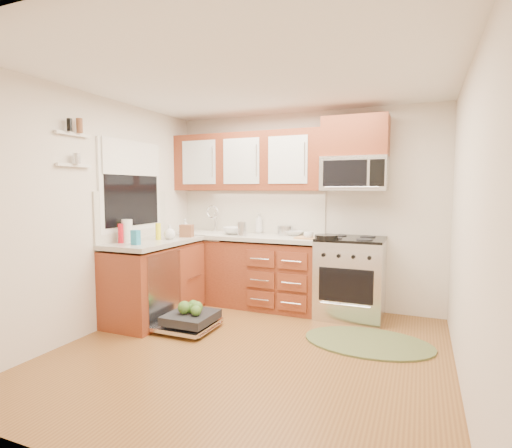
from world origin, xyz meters
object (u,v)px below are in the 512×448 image
at_px(upper_cabinets, 247,162).
at_px(stock_pot, 285,230).
at_px(cutting_board, 307,238).
at_px(cup, 309,235).
at_px(bowl_b, 234,231).
at_px(rug, 368,342).
at_px(range, 350,277).
at_px(sink, 207,242).
at_px(skillet, 326,237).
at_px(microwave, 354,174).
at_px(dishwasher, 188,321).
at_px(paper_towel_roll, 127,231).
at_px(bowl_a, 294,233).

relative_size(upper_cabinets, stock_pot, 10.14).
bearing_deg(cutting_board, cup, -40.45).
height_order(upper_cabinets, bowl_b, upper_cabinets).
bearing_deg(rug, range, 111.59).
xyz_separation_m(upper_cabinets, range, (1.41, -0.15, -1.40)).
distance_m(stock_pot, bowl_b, 0.67).
bearing_deg(sink, upper_cabinets, 16.45).
bearing_deg(skillet, upper_cabinets, 161.28).
bearing_deg(rug, cutting_board, 140.46).
relative_size(rug, bowl_b, 4.25).
distance_m(upper_cabinets, cup, 1.32).
height_order(upper_cabinets, skillet, upper_cabinets).
distance_m(sink, bowl_b, 0.44).
xyz_separation_m(microwave, skillet, (-0.24, -0.37, -0.72)).
distance_m(sink, cutting_board, 1.44).
xyz_separation_m(dishwasher, rug, (1.85, 0.35, -0.09)).
distance_m(paper_towel_roll, cup, 2.09).
distance_m(rug, bowl_b, 2.21).
xyz_separation_m(microwave, bowl_a, (-0.75, 0.05, -0.75)).
xyz_separation_m(rug, skillet, (-0.55, 0.53, 0.97)).
distance_m(range, cutting_board, 0.69).
height_order(upper_cabinets, rug, upper_cabinets).
bearing_deg(sink, dishwasher, -70.80).
bearing_deg(sink, cutting_board, -3.96).
bearing_deg(cutting_board, range, 12.29).
relative_size(paper_towel_roll, bowl_a, 1.09).
distance_m(rug, stock_pot, 1.80).
xyz_separation_m(skillet, cup, (-0.24, 0.12, -0.01)).
relative_size(upper_cabinets, bowl_a, 8.69).
height_order(rug, bowl_b, bowl_b).
height_order(upper_cabinets, stock_pot, upper_cabinets).
distance_m(skillet, stock_pot, 0.76).
bearing_deg(bowl_a, dishwasher, -121.27).
bearing_deg(cutting_board, sink, 176.04).
xyz_separation_m(rug, cup, (-0.79, 0.65, 0.96)).
bearing_deg(range, bowl_a, 167.24).
distance_m(range, stock_pot, 1.02).
bearing_deg(microwave, cutting_board, -155.40).
relative_size(upper_cabinets, skillet, 7.64).
bearing_deg(dishwasher, range, 36.27).
bearing_deg(skillet, paper_towel_roll, -155.34).
bearing_deg(skillet, microwave, 57.06).
relative_size(upper_cabinets, range, 2.16).
bearing_deg(bowl_a, rug, -41.79).
distance_m(cutting_board, paper_towel_roll, 2.08).
distance_m(upper_cabinets, bowl_a, 1.13).
bearing_deg(sink, rug, -18.88).
xyz_separation_m(paper_towel_roll, cup, (1.80, 1.06, -0.08)).
distance_m(upper_cabinets, paper_towel_roll, 1.79).
height_order(range, cutting_board, range).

